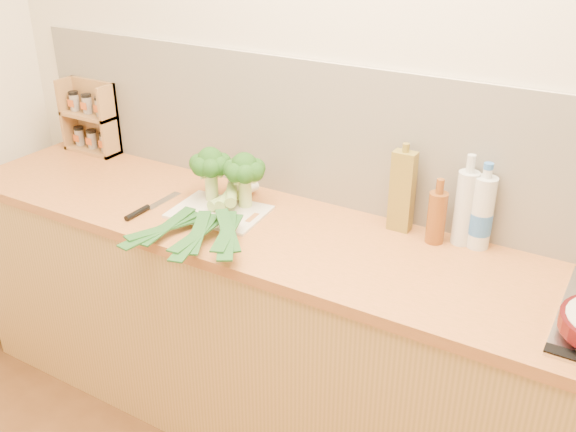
{
  "coord_description": "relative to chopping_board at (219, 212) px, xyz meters",
  "views": [
    {
      "loc": [
        0.84,
        -0.52,
        1.96
      ],
      "look_at": [
        -0.12,
        1.1,
        1.02
      ],
      "focal_mm": 40.0,
      "sensor_mm": 36.0,
      "label": 1
    }
  ],
  "objects": [
    {
      "name": "room_shell",
      "position": [
        0.48,
        0.29,
        0.26
      ],
      "size": [
        3.5,
        3.5,
        3.5
      ],
      "color": "beige",
      "rests_on": "ground"
    },
    {
      "name": "chefs_knife",
      "position": [
        -0.25,
        -0.13,
        0.0
      ],
      "size": [
        0.03,
        0.29,
        0.02
      ],
      "rotation": [
        0.0,
        0.0,
        -0.0
      ],
      "color": "silver",
      "rests_on": "counter"
    },
    {
      "name": "spice_rack",
      "position": [
        -0.89,
        0.25,
        0.14
      ],
      "size": [
        0.27,
        0.11,
        0.33
      ],
      "color": "#A97548",
      "rests_on": "counter"
    },
    {
      "name": "chopping_board",
      "position": [
        0.0,
        0.0,
        0.0
      ],
      "size": [
        0.36,
        0.28,
        0.01
      ],
      "primitive_type": "cube",
      "rotation": [
        0.0,
        0.0,
        0.09
      ],
      "color": "white",
      "rests_on": "counter"
    },
    {
      "name": "glass_bottle",
      "position": [
        0.85,
        0.24,
        0.13
      ],
      "size": [
        0.07,
        0.07,
        0.32
      ],
      "color": "silver",
      "rests_on": "counter"
    },
    {
      "name": "broccoli_right",
      "position": [
        0.06,
        0.09,
        0.15
      ],
      "size": [
        0.16,
        0.16,
        0.21
      ],
      "color": "#B2CD77",
      "rests_on": "chopping_board"
    },
    {
      "name": "leek_front",
      "position": [
        -0.02,
        -0.03,
        0.03
      ],
      "size": [
        0.15,
        0.66,
        0.04
      ],
      "rotation": [
        0.0,
        0.0,
        -0.14
      ],
      "color": "white",
      "rests_on": "chopping_board"
    },
    {
      "name": "oil_tin",
      "position": [
        0.63,
        0.22,
        0.14
      ],
      "size": [
        0.08,
        0.05,
        0.32
      ],
      "color": "olive",
      "rests_on": "counter"
    },
    {
      "name": "leek_mid",
      "position": [
        0.04,
        -0.04,
        0.05
      ],
      "size": [
        0.24,
        0.65,
        0.04
      ],
      "rotation": [
        0.0,
        0.0,
        0.29
      ],
      "color": "white",
      "rests_on": "chopping_board"
    },
    {
      "name": "amber_bottle",
      "position": [
        0.77,
        0.2,
        0.09
      ],
      "size": [
        0.06,
        0.06,
        0.23
      ],
      "color": "brown",
      "rests_on": "counter"
    },
    {
      "name": "counter",
      "position": [
        0.48,
        0.0,
        -0.45
      ],
      "size": [
        3.2,
        0.62,
        0.9
      ],
      "color": "tan",
      "rests_on": "ground"
    },
    {
      "name": "leek_back",
      "position": [
        0.07,
        -0.02,
        0.06
      ],
      "size": [
        0.41,
        0.6,
        0.04
      ],
      "rotation": [
        0.0,
        0.0,
        0.57
      ],
      "color": "white",
      "rests_on": "chopping_board"
    },
    {
      "name": "water_bottle",
      "position": [
        0.9,
        0.24,
        0.11
      ],
      "size": [
        0.08,
        0.08,
        0.28
      ],
      "color": "silver",
      "rests_on": "counter"
    },
    {
      "name": "broccoli_left",
      "position": [
        -0.08,
        0.07,
        0.15
      ],
      "size": [
        0.16,
        0.16,
        0.21
      ],
      "color": "#B2CD77",
      "rests_on": "chopping_board"
    }
  ]
}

